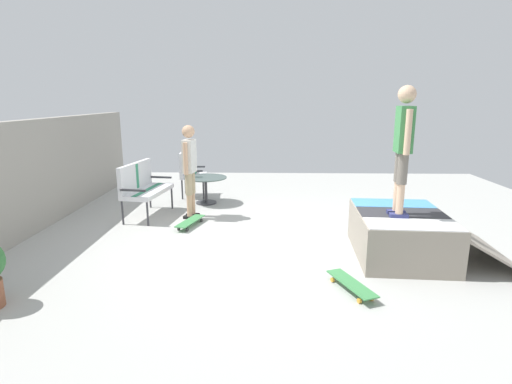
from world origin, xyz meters
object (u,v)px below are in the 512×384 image
person_skater (403,141)px  patio_table (206,185)px  skate_ramp (402,234)px  person_watching (190,164)px  patio_chair_near_house (189,170)px  patio_bench (142,184)px  skateboard_by_bench (190,221)px  skateboard_spare (351,284)px

person_skater → patio_table: bearing=45.7°
skate_ramp → person_watching: person_watching is taller
patio_table → patio_chair_near_house: bearing=37.7°
skate_ramp → patio_bench: patio_bench is taller
patio_chair_near_house → patio_bench: bearing=160.1°
patio_chair_near_house → person_watching: bearing=-168.1°
skate_ramp → patio_chair_near_house: bearing=46.8°
skate_ramp → person_skater: 1.34m
patio_chair_near_house → person_watching: (-1.67, -0.35, 0.40)m
patio_chair_near_house → person_skater: (-3.62, -3.55, 1.03)m
skate_ramp → person_watching: 3.86m
patio_table → person_skater: (-3.01, -3.08, 1.24)m
skateboard_by_bench → skateboard_spare: (-2.39, -2.33, 0.00)m
patio_bench → person_skater: size_ratio=0.76×
person_skater → skateboard_by_bench: (1.41, 3.12, -1.56)m
person_watching → person_skater: 3.80m
skate_ramp → patio_table: (2.86, 3.22, 0.09)m
skate_ramp → patio_table: size_ratio=2.37×
patio_bench → patio_chair_near_house: 1.69m
skateboard_by_bench → skateboard_spare: 3.34m
patio_table → skateboard_spare: (-3.98, -2.29, -0.32)m
patio_table → skateboard_by_bench: size_ratio=1.09×
skate_ramp → skateboard_spare: skate_ramp is taller
person_skater → skateboard_spare: size_ratio=2.11×
patio_table → person_watching: bearing=173.3°
patio_chair_near_house → skateboard_by_bench: 2.31m
patio_bench → patio_table: bearing=-47.2°
patio_chair_near_house → skateboard_by_bench: (-2.21, -0.44, -0.53)m
patio_table → person_watching: person_watching is taller
skateboard_spare → skateboard_by_bench: bearing=44.3°
patio_bench → person_skater: (-2.03, -4.13, 1.03)m
patio_chair_near_house → patio_table: size_ratio=1.13×
skate_ramp → patio_bench: (1.88, 4.28, 0.30)m
patio_table → person_watching: size_ratio=0.52×
patio_bench → skateboard_by_bench: size_ratio=1.59×
skate_ramp → person_skater: person_skater is taller
skate_ramp → person_skater: bearing=135.5°
patio_chair_near_house → skateboard_by_bench: patio_chair_near_house is taller
patio_chair_near_house → patio_table: bearing=-142.3°
patio_chair_near_house → person_watching: 1.76m
patio_table → skateboard_spare: bearing=-150.1°
person_skater → skateboard_spare: (-0.97, 0.79, -1.56)m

